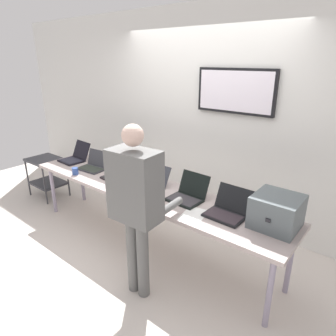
% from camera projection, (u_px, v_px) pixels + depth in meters
% --- Properties ---
extents(ground, '(8.00, 8.00, 0.04)m').
position_uv_depth(ground, '(147.00, 245.00, 3.65)').
color(ground, beige).
extents(back_wall, '(8.00, 0.11, 2.78)m').
position_uv_depth(back_wall, '(202.00, 116.00, 3.97)').
color(back_wall, silver).
rests_on(back_wall, ground).
extents(workbench, '(3.38, 0.70, 0.74)m').
position_uv_depth(workbench, '(145.00, 192.00, 3.40)').
color(workbench, '#B09F9C').
rests_on(workbench, ground).
extents(equipment_box, '(0.39, 0.39, 0.29)m').
position_uv_depth(equipment_box, '(277.00, 211.00, 2.57)').
color(equipment_box, '#535D60').
rests_on(equipment_box, workbench).
extents(laptop_station_0, '(0.35, 0.39, 0.25)m').
position_uv_depth(laptop_station_0, '(75.00, 157.00, 4.27)').
color(laptop_station_0, black).
rests_on(laptop_station_0, workbench).
extents(laptop_station_1, '(0.39, 0.32, 0.23)m').
position_uv_depth(laptop_station_1, '(94.00, 165.00, 3.96)').
color(laptop_station_1, '#35353B').
rests_on(laptop_station_1, workbench).
extents(laptop_station_2, '(0.36, 0.39, 0.27)m').
position_uv_depth(laptop_station_2, '(121.00, 173.00, 3.67)').
color(laptop_station_2, black).
rests_on(laptop_station_2, workbench).
extents(laptop_station_3, '(0.35, 0.37, 0.23)m').
position_uv_depth(laptop_station_3, '(151.00, 183.00, 3.38)').
color(laptop_station_3, '#33353C').
rests_on(laptop_station_3, workbench).
extents(laptop_station_4, '(0.35, 0.36, 0.25)m').
position_uv_depth(laptop_station_4, '(188.00, 194.00, 3.10)').
color(laptop_station_4, black).
rests_on(laptop_station_4, workbench).
extents(laptop_station_5, '(0.36, 0.35, 0.24)m').
position_uv_depth(laptop_station_5, '(228.00, 209.00, 2.79)').
color(laptop_station_5, black).
rests_on(laptop_station_5, workbench).
extents(person, '(0.45, 0.60, 1.64)m').
position_uv_depth(person, '(136.00, 198.00, 2.56)').
color(person, '#60605F').
rests_on(person, ground).
extents(coffee_mug, '(0.08, 0.08, 0.09)m').
position_uv_depth(coffee_mug, '(75.00, 171.00, 3.76)').
color(coffee_mug, '#2E498F').
rests_on(coffee_mug, workbench).
extents(paper_sheet, '(0.26, 0.33, 0.00)m').
position_uv_depth(paper_sheet, '(194.00, 215.00, 2.80)').
color(paper_sheet, white).
rests_on(paper_sheet, workbench).
extents(storage_cart, '(0.56, 0.44, 0.63)m').
position_uv_depth(storage_cart, '(47.00, 172.00, 4.78)').
color(storage_cart, '#2D2E34').
rests_on(storage_cart, ground).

